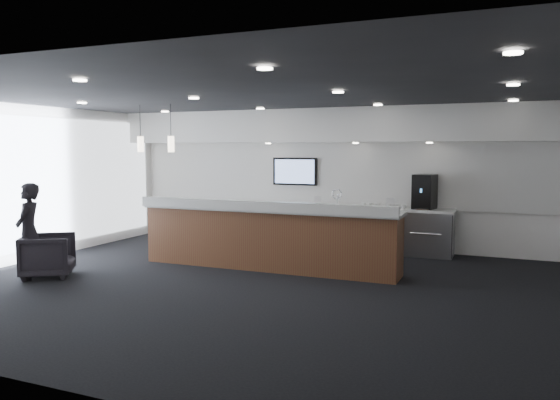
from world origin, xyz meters
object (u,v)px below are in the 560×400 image
at_px(service_counter, 268,237).
at_px(lounge_guest, 29,231).
at_px(coffee_machine, 425,192).
at_px(armchair, 48,255).

bearing_deg(service_counter, lounge_guest, -146.29).
bearing_deg(coffee_machine, lounge_guest, -130.88).
xyz_separation_m(coffee_machine, armchair, (-5.56, -4.43, -0.93)).
height_order(service_counter, lounge_guest, lounge_guest).
bearing_deg(coffee_machine, service_counter, -125.09).
relative_size(service_counter, lounge_guest, 3.02).
relative_size(coffee_machine, armchair, 0.87).
bearing_deg(lounge_guest, service_counter, 96.72).
xyz_separation_m(service_counter, coffee_machine, (2.40, 2.39, 0.72)).
distance_m(service_counter, lounge_guest, 4.04).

